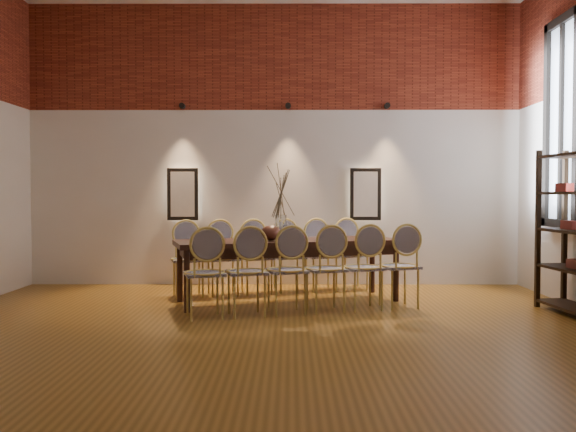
{
  "coord_description": "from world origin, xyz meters",
  "views": [
    {
      "loc": [
        0.23,
        -5.23,
        1.29
      ],
      "look_at": [
        0.21,
        1.7,
        1.05
      ],
      "focal_mm": 38.0,
      "sensor_mm": 36.0,
      "label": 1
    }
  ],
  "objects_px": {
    "chair_near_e": "(363,268)",
    "bowl": "(271,233)",
    "chair_near_a": "(205,273)",
    "chair_far_c": "(257,257)",
    "chair_near_c": "(287,270)",
    "chair_far_b": "(223,258)",
    "chair_near_d": "(325,269)",
    "vase": "(281,227)",
    "chair_near_f": "(399,266)",
    "chair_far_f": "(352,255)",
    "dining_table": "(288,271)",
    "shelving_rack": "(574,231)",
    "chair_far_d": "(289,257)",
    "chair_far_e": "(321,256)",
    "chair_near_b": "(246,272)",
    "chair_far_a": "(188,260)",
    "book": "(295,238)"
  },
  "relations": [
    {
      "from": "dining_table",
      "to": "chair_far_c",
      "type": "xyz_separation_m",
      "value": [
        -0.42,
        0.62,
        0.09
      ]
    },
    {
      "from": "bowl",
      "to": "dining_table",
      "type": "bearing_deg",
      "value": 28.84
    },
    {
      "from": "dining_table",
      "to": "chair_near_a",
      "type": "xyz_separation_m",
      "value": [
        -0.87,
        -1.0,
        0.09
      ]
    },
    {
      "from": "chair_far_e",
      "to": "shelving_rack",
      "type": "distance_m",
      "value": 3.15
    },
    {
      "from": "chair_near_b",
      "to": "chair_near_d",
      "type": "xyz_separation_m",
      "value": [
        0.86,
        0.25,
        0.0
      ]
    },
    {
      "from": "chair_near_d",
      "to": "chair_near_f",
      "type": "bearing_deg",
      "value": -0.0
    },
    {
      "from": "dining_table",
      "to": "chair_far_f",
      "type": "distance_m",
      "value": 1.33
    },
    {
      "from": "chair_near_e",
      "to": "chair_far_c",
      "type": "relative_size",
      "value": 1.0
    },
    {
      "from": "chair_near_b",
      "to": "chair_far_b",
      "type": "height_order",
      "value": "same"
    },
    {
      "from": "chair_near_f",
      "to": "chair_near_e",
      "type": "bearing_deg",
      "value": 180.0
    },
    {
      "from": "chair_near_c",
      "to": "shelving_rack",
      "type": "height_order",
      "value": "shelving_rack"
    },
    {
      "from": "dining_table",
      "to": "chair_near_d",
      "type": "relative_size",
      "value": 2.85
    },
    {
      "from": "chair_near_b",
      "to": "chair_near_c",
      "type": "distance_m",
      "value": 0.45
    },
    {
      "from": "shelving_rack",
      "to": "chair_near_b",
      "type": "bearing_deg",
      "value": 175.78
    },
    {
      "from": "chair_far_c",
      "to": "shelving_rack",
      "type": "bearing_deg",
      "value": 141.5
    },
    {
      "from": "chair_near_e",
      "to": "bowl",
      "type": "bearing_deg",
      "value": 143.64
    },
    {
      "from": "dining_table",
      "to": "book",
      "type": "bearing_deg",
      "value": 39.94
    },
    {
      "from": "chair_near_f",
      "to": "chair_far_f",
      "type": "height_order",
      "value": "same"
    },
    {
      "from": "chair_near_a",
      "to": "bowl",
      "type": "relative_size",
      "value": 3.92
    },
    {
      "from": "vase",
      "to": "shelving_rack",
      "type": "relative_size",
      "value": 0.17
    },
    {
      "from": "vase",
      "to": "chair_far_c",
      "type": "bearing_deg",
      "value": 116.97
    },
    {
      "from": "chair_far_d",
      "to": "shelving_rack",
      "type": "distance_m",
      "value": 3.45
    },
    {
      "from": "dining_table",
      "to": "bowl",
      "type": "distance_m",
      "value": 0.52
    },
    {
      "from": "chair_near_b",
      "to": "chair_far_a",
      "type": "relative_size",
      "value": 1.0
    },
    {
      "from": "chair_near_a",
      "to": "chair_far_c",
      "type": "height_order",
      "value": "same"
    },
    {
      "from": "chair_far_f",
      "to": "vase",
      "type": "xyz_separation_m",
      "value": [
        -0.96,
        -1.02,
        0.43
      ]
    },
    {
      "from": "chair_far_d",
      "to": "chair_far_b",
      "type": "bearing_deg",
      "value": 0.0
    },
    {
      "from": "chair_near_c",
      "to": "chair_far_b",
      "type": "bearing_deg",
      "value": 107.44
    },
    {
      "from": "chair_near_d",
      "to": "chair_near_e",
      "type": "bearing_deg",
      "value": -0.0
    },
    {
      "from": "chair_near_d",
      "to": "chair_near_e",
      "type": "xyz_separation_m",
      "value": [
        0.43,
        0.13,
        0.0
      ]
    },
    {
      "from": "chair_near_e",
      "to": "vase",
      "type": "bearing_deg",
      "value": 136.97
    },
    {
      "from": "chair_near_c",
      "to": "chair_near_d",
      "type": "relative_size",
      "value": 1.0
    },
    {
      "from": "chair_near_f",
      "to": "dining_table",
      "type": "bearing_deg",
      "value": 147.52
    },
    {
      "from": "chair_near_e",
      "to": "chair_far_f",
      "type": "height_order",
      "value": "same"
    },
    {
      "from": "chair_far_e",
      "to": "shelving_rack",
      "type": "bearing_deg",
      "value": 131.22
    },
    {
      "from": "chair_far_f",
      "to": "shelving_rack",
      "type": "height_order",
      "value": "shelving_rack"
    },
    {
      "from": "chair_far_f",
      "to": "chair_near_d",
      "type": "bearing_deg",
      "value": 57.85
    },
    {
      "from": "chair_near_d",
      "to": "vase",
      "type": "height_order",
      "value": "vase"
    },
    {
      "from": "chair_near_a",
      "to": "bowl",
      "type": "height_order",
      "value": "chair_near_a"
    },
    {
      "from": "chair_near_b",
      "to": "book",
      "type": "bearing_deg",
      "value": 45.74
    },
    {
      "from": "dining_table",
      "to": "chair_near_a",
      "type": "relative_size",
      "value": 2.85
    },
    {
      "from": "dining_table",
      "to": "chair_near_f",
      "type": "xyz_separation_m",
      "value": [
        1.27,
        -0.37,
        0.09
      ]
    },
    {
      "from": "chair_near_d",
      "to": "chair_near_e",
      "type": "relative_size",
      "value": 1.0
    },
    {
      "from": "chair_near_c",
      "to": "chair_far_c",
      "type": "height_order",
      "value": "same"
    },
    {
      "from": "dining_table",
      "to": "shelving_rack",
      "type": "relative_size",
      "value": 1.49
    },
    {
      "from": "chair_far_a",
      "to": "chair_far_c",
      "type": "bearing_deg",
      "value": 180.0
    },
    {
      "from": "bowl",
      "to": "vase",
      "type": "bearing_deg",
      "value": 36.61
    },
    {
      "from": "chair_far_f",
      "to": "bowl",
      "type": "distance_m",
      "value": 1.59
    },
    {
      "from": "chair_far_d",
      "to": "vase",
      "type": "bearing_deg",
      "value": 66.12
    },
    {
      "from": "dining_table",
      "to": "chair_near_c",
      "type": "distance_m",
      "value": 0.75
    }
  ]
}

